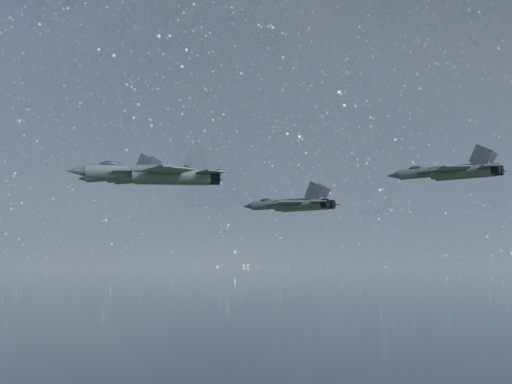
# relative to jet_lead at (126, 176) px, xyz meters

# --- Properties ---
(jet_lead) EXTENTS (15.93, 10.93, 4.00)m
(jet_lead) POSITION_rel_jet_lead_xyz_m (0.00, 0.00, 0.00)
(jet_lead) COLOR #2E3539
(jet_left) EXTENTS (18.60, 12.34, 4.74)m
(jet_left) POSITION_rel_jet_lead_xyz_m (21.62, 20.80, -2.52)
(jet_left) COLOR #2E3539
(jet_right) EXTENTS (16.14, 10.83, 4.08)m
(jet_right) POSITION_rel_jet_lead_xyz_m (15.05, -24.60, -3.91)
(jet_right) COLOR #2E3539
(jet_slot) EXTENTS (15.72, 10.40, 4.01)m
(jet_slot) POSITION_rel_jet_lead_xyz_m (45.78, -0.11, -0.91)
(jet_slot) COLOR #2E3539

